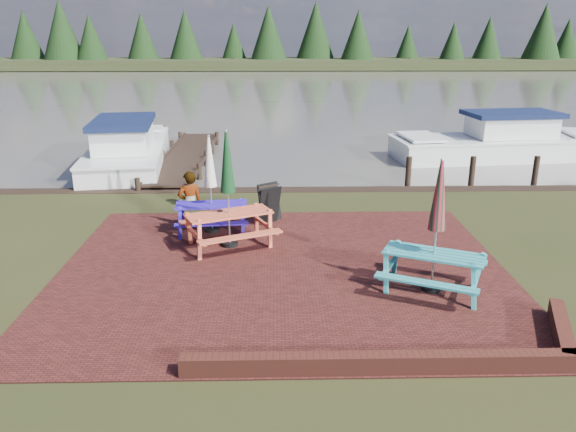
# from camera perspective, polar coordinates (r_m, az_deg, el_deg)

# --- Properties ---
(ground) EXTENTS (120.00, 120.00, 0.00)m
(ground) POSITION_cam_1_polar(r_m,az_deg,el_deg) (10.48, -0.44, -7.76)
(ground) COLOR black
(ground) RESTS_ON ground
(paving) EXTENTS (9.00, 7.50, 0.02)m
(paving) POSITION_cam_1_polar(r_m,az_deg,el_deg) (11.39, -0.51, -5.50)
(paving) COLOR #391512
(paving) RESTS_ON ground
(brick_wall) EXTENTS (6.21, 1.79, 0.30)m
(brick_wall) POSITION_cam_1_polar(r_m,az_deg,el_deg) (8.61, 14.68, -13.56)
(brick_wall) COLOR #4C1E16
(brick_wall) RESTS_ON ground
(water) EXTENTS (120.00, 60.00, 0.02)m
(water) POSITION_cam_1_polar(r_m,az_deg,el_deg) (46.64, -1.14, 12.68)
(water) COLOR #4E4A42
(water) RESTS_ON ground
(far_treeline) EXTENTS (120.00, 10.00, 8.10)m
(far_treeline) POSITION_cam_1_polar(r_m,az_deg,el_deg) (75.42, -1.24, 17.34)
(far_treeline) COLOR black
(far_treeline) RESTS_ON ground
(picnic_table_teal) EXTENTS (2.30, 2.20, 2.48)m
(picnic_table_teal) POSITION_cam_1_polar(r_m,az_deg,el_deg) (10.53, 14.68, -3.09)
(picnic_table_teal) COLOR teal
(picnic_table_teal) RESTS_ON ground
(picnic_table_red) EXTENTS (2.39, 2.28, 2.60)m
(picnic_table_red) POSITION_cam_1_polar(r_m,az_deg,el_deg) (12.39, -6.05, 0.85)
(picnic_table_red) COLOR #D35436
(picnic_table_red) RESTS_ON ground
(picnic_table_blue) EXTENTS (1.80, 1.63, 2.33)m
(picnic_table_blue) POSITION_cam_1_polar(r_m,az_deg,el_deg) (13.36, -7.81, 1.67)
(picnic_table_blue) COLOR #2E17B3
(picnic_table_blue) RESTS_ON ground
(chalkboard) EXTENTS (0.63, 0.86, 0.97)m
(chalkboard) POSITION_cam_1_polar(r_m,az_deg,el_deg) (14.01, -1.91, 1.27)
(chalkboard) COLOR black
(chalkboard) RESTS_ON ground
(jetty) EXTENTS (1.76, 9.08, 1.00)m
(jetty) POSITION_cam_1_polar(r_m,az_deg,el_deg) (21.44, -10.35, 5.94)
(jetty) COLOR black
(jetty) RESTS_ON ground
(boat_jetty) EXTENTS (3.43, 7.56, 2.12)m
(boat_jetty) POSITION_cam_1_polar(r_m,az_deg,el_deg) (21.06, -15.94, 6.20)
(boat_jetty) COLOR silver
(boat_jetty) RESTS_ON ground
(boat_near) EXTENTS (7.63, 3.35, 2.00)m
(boat_near) POSITION_cam_1_polar(r_m,az_deg,el_deg) (23.47, 20.01, 6.91)
(boat_near) COLOR silver
(boat_near) RESTS_ON ground
(person) EXTENTS (0.80, 0.67, 1.86)m
(person) POSITION_cam_1_polar(r_m,az_deg,el_deg) (15.61, -10.09, 4.42)
(person) COLOR gray
(person) RESTS_ON ground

